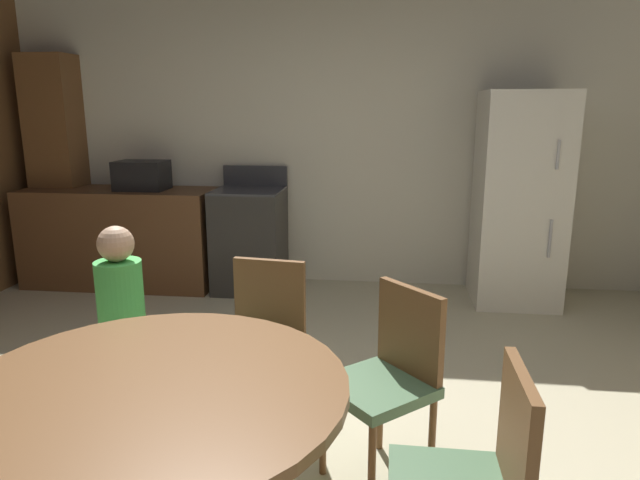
{
  "coord_description": "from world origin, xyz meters",
  "views": [
    {
      "loc": [
        0.53,
        -2.3,
        1.63
      ],
      "look_at": [
        0.14,
        1.02,
        0.84
      ],
      "focal_mm": 31.57,
      "sensor_mm": 36.0,
      "label": 1
    }
  ],
  "objects_px": {
    "oven_range": "(250,239)",
    "refrigerator": "(519,200)",
    "person_child": "(123,329)",
    "chair_northeast": "(390,373)",
    "dining_table": "(155,426)",
    "microwave": "(142,175)",
    "chair_north": "(263,335)",
    "chair_east": "(475,480)"
  },
  "relations": [
    {
      "from": "oven_range",
      "to": "refrigerator",
      "type": "relative_size",
      "value": 0.62
    },
    {
      "from": "refrigerator",
      "to": "person_child",
      "type": "bearing_deg",
      "value": -134.96
    },
    {
      "from": "oven_range",
      "to": "chair_northeast",
      "type": "xyz_separation_m",
      "value": [
        1.25,
        -2.56,
        0.03
      ]
    },
    {
      "from": "dining_table",
      "to": "person_child",
      "type": "xyz_separation_m",
      "value": [
        -0.52,
        0.84,
        -0.03
      ]
    },
    {
      "from": "microwave",
      "to": "person_child",
      "type": "relative_size",
      "value": 0.4
    },
    {
      "from": "oven_range",
      "to": "chair_north",
      "type": "bearing_deg",
      "value": -74.63
    },
    {
      "from": "refrigerator",
      "to": "microwave",
      "type": "height_order",
      "value": "refrigerator"
    },
    {
      "from": "chair_north",
      "to": "chair_east",
      "type": "relative_size",
      "value": 1.0
    },
    {
      "from": "microwave",
      "to": "person_child",
      "type": "distance_m",
      "value": 2.62
    },
    {
      "from": "microwave",
      "to": "refrigerator",
      "type": "bearing_deg",
      "value": -0.87
    },
    {
      "from": "chair_north",
      "to": "chair_northeast",
      "type": "bearing_deg",
      "value": 69.61
    },
    {
      "from": "chair_north",
      "to": "chair_east",
      "type": "distance_m",
      "value": 1.37
    },
    {
      "from": "oven_range",
      "to": "chair_north",
      "type": "xyz_separation_m",
      "value": [
        0.61,
        -2.23,
        0.03
      ]
    },
    {
      "from": "oven_range",
      "to": "dining_table",
      "type": "relative_size",
      "value": 0.86
    },
    {
      "from": "microwave",
      "to": "dining_table",
      "type": "distance_m",
      "value": 3.58
    },
    {
      "from": "person_child",
      "to": "oven_range",
      "type": "bearing_deg",
      "value": 147.54
    },
    {
      "from": "chair_east",
      "to": "person_child",
      "type": "bearing_deg",
      "value": -28.27
    },
    {
      "from": "chair_northeast",
      "to": "person_child",
      "type": "xyz_separation_m",
      "value": [
        -1.29,
        0.15,
        0.08
      ]
    },
    {
      "from": "oven_range",
      "to": "person_child",
      "type": "height_order",
      "value": "oven_range"
    },
    {
      "from": "refrigerator",
      "to": "chair_east",
      "type": "bearing_deg",
      "value": -103.97
    },
    {
      "from": "microwave",
      "to": "dining_table",
      "type": "height_order",
      "value": "microwave"
    },
    {
      "from": "dining_table",
      "to": "chair_east",
      "type": "xyz_separation_m",
      "value": [
        1.03,
        -0.01,
        -0.11
      ]
    },
    {
      "from": "microwave",
      "to": "chair_east",
      "type": "distance_m",
      "value": 4.13
    },
    {
      "from": "oven_range",
      "to": "microwave",
      "type": "relative_size",
      "value": 2.5
    },
    {
      "from": "microwave",
      "to": "chair_north",
      "type": "bearing_deg",
      "value": -54.44
    },
    {
      "from": "microwave",
      "to": "oven_range",
      "type": "bearing_deg",
      "value": 0.21
    },
    {
      "from": "refrigerator",
      "to": "chair_northeast",
      "type": "relative_size",
      "value": 2.02
    },
    {
      "from": "dining_table",
      "to": "chair_north",
      "type": "distance_m",
      "value": 1.04
    },
    {
      "from": "chair_northeast",
      "to": "chair_east",
      "type": "relative_size",
      "value": 1.0
    },
    {
      "from": "person_child",
      "to": "dining_table",
      "type": "bearing_deg",
      "value": 0.0
    },
    {
      "from": "chair_north",
      "to": "dining_table",
      "type": "bearing_deg",
      "value": -0.0
    },
    {
      "from": "oven_range",
      "to": "dining_table",
      "type": "distance_m",
      "value": 3.29
    },
    {
      "from": "microwave",
      "to": "chair_northeast",
      "type": "xyz_separation_m",
      "value": [
        2.23,
        -2.56,
        -0.53
      ]
    },
    {
      "from": "oven_range",
      "to": "chair_east",
      "type": "relative_size",
      "value": 1.26
    },
    {
      "from": "microwave",
      "to": "chair_east",
      "type": "relative_size",
      "value": 0.51
    },
    {
      "from": "refrigerator",
      "to": "chair_northeast",
      "type": "bearing_deg",
      "value": -112.93
    },
    {
      "from": "chair_north",
      "to": "person_child",
      "type": "height_order",
      "value": "person_child"
    },
    {
      "from": "microwave",
      "to": "chair_east",
      "type": "height_order",
      "value": "microwave"
    },
    {
      "from": "person_child",
      "to": "microwave",
      "type": "bearing_deg",
      "value": 169.78
    },
    {
      "from": "oven_range",
      "to": "person_child",
      "type": "relative_size",
      "value": 1.01
    },
    {
      "from": "oven_range",
      "to": "microwave",
      "type": "distance_m",
      "value": 1.13
    },
    {
      "from": "refrigerator",
      "to": "microwave",
      "type": "xyz_separation_m",
      "value": [
        -3.29,
        0.05,
        0.15
      ]
    }
  ]
}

